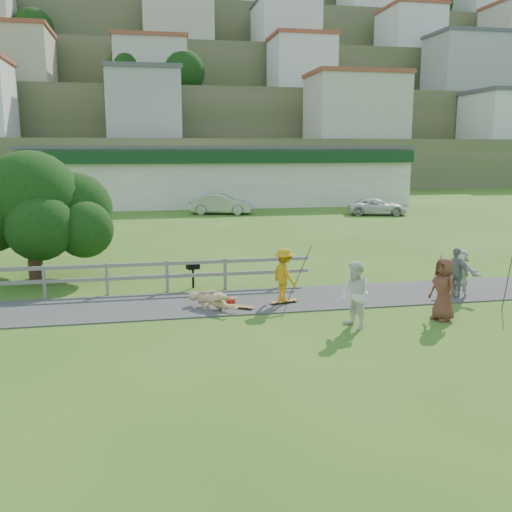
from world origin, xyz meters
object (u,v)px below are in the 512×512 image
object	(u,v)px
skater_fallen	(213,300)
bbq	(193,275)
spectator_d	(460,273)
car_silver	(221,204)
spectator_b	(456,273)
skater_rider	(284,278)
car_white	(377,207)
spectator_c	(443,289)
tree	(32,223)
spectator_a	(356,295)

from	to	relation	value
skater_fallen	bbq	size ratio (longest dim) A/B	1.92
spectator_d	car_silver	size ratio (longest dim) A/B	0.35
spectator_b	skater_rider	bearing A→B (deg)	-110.80
skater_fallen	car_silver	size ratio (longest dim) A/B	0.37
spectator_b	car_white	world-z (taller)	spectator_b
spectator_d	bbq	world-z (taller)	spectator_d
spectator_b	car_white	xyz separation A→B (m)	(7.11, 23.07, -0.23)
spectator_c	bbq	xyz separation A→B (m)	(-6.66, 5.25, -0.46)
skater_fallen	car_silver	world-z (taller)	car_silver
car_silver	car_white	distance (m)	11.68
spectator_c	tree	size ratio (longest dim) A/B	0.31
spectator_c	tree	bearing A→B (deg)	-137.05
skater_rider	tree	world-z (taller)	tree
skater_rider	skater_fallen	distance (m)	2.36
spectator_b	spectator_c	size ratio (longest dim) A/B	0.92
spectator_d	bbq	size ratio (longest dim) A/B	1.79
spectator_a	spectator_b	distance (m)	5.09
skater_rider	spectator_a	bearing A→B (deg)	-174.34
spectator_c	spectator_d	world-z (taller)	spectator_c
spectator_d	tree	bearing A→B (deg)	-143.95
spectator_a	spectator_d	world-z (taller)	spectator_a
skater_fallen	bbq	distance (m)	2.95
spectator_a	tree	world-z (taller)	tree
tree	spectator_c	bearing A→B (deg)	-32.47
spectator_b	tree	bearing A→B (deg)	-129.87
spectator_b	spectator_c	world-z (taller)	spectator_c
spectator_c	spectator_d	size ratio (longest dim) A/B	1.13
car_white	skater_rider	bearing A→B (deg)	164.10
skater_rider	car_white	size ratio (longest dim) A/B	0.39
skater_rider	spectator_b	xyz separation A→B (m)	(5.73, -0.27, -0.01)
car_white	bbq	bearing A→B (deg)	155.86
spectator_b	tree	size ratio (longest dim) A/B	0.29
spectator_a	spectator_d	distance (m)	5.24
skater_fallen	spectator_a	distance (m)	4.46
skater_fallen	spectator_a	size ratio (longest dim) A/B	0.93
skater_rider	car_silver	world-z (taller)	skater_rider
skater_fallen	spectator_c	bearing A→B (deg)	-64.56
spectator_c	car_silver	distance (m)	28.16
skater_fallen	spectator_b	distance (m)	8.05
spectator_b	bbq	distance (m)	8.90
spectator_c	car_silver	bearing A→B (deg)	170.60
skater_fallen	car_silver	xyz separation A→B (m)	(3.78, 25.72, 0.45)
skater_fallen	car_white	world-z (taller)	car_white
spectator_a	car_silver	bearing A→B (deg)	159.98
skater_fallen	spectator_a	xyz separation A→B (m)	(3.59, -2.57, 0.61)
skater_fallen	spectator_d	bearing A→B (deg)	-44.98
car_white	tree	world-z (taller)	tree
spectator_c	car_white	distance (m)	26.81
bbq	spectator_a	bearing A→B (deg)	-73.08
car_silver	spectator_b	bearing A→B (deg)	-155.86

